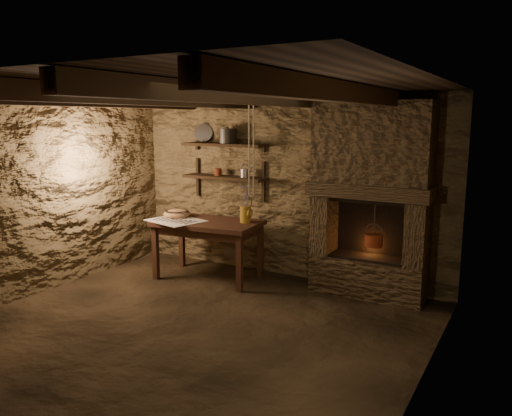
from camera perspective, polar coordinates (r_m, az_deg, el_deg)
The scene contains 25 objects.
floor at distance 5.32m, azimuth -6.90°, elevation -13.13°, with size 4.50×4.50×0.00m, color black.
back_wall at distance 6.66m, azimuth 3.24°, elevation 2.38°, with size 4.50×0.04×2.40m, color #493922.
front_wall at distance 3.63m, azimuth -26.65°, elevation -5.26°, with size 4.50×0.04×2.40m, color #493922.
left_wall at distance 6.57m, azimuth -23.05°, elevation 1.47°, with size 0.04×4.00×2.40m, color #493922.
right_wall at distance 4.06m, azimuth 19.10°, elevation -3.19°, with size 0.04×4.00×2.40m, color #493922.
ceiling at distance 4.90m, azimuth -7.50°, elevation 13.60°, with size 4.50×4.00×0.04m, color black.
beam_far_left at distance 5.93m, azimuth -19.33°, elevation 11.64°, with size 0.14×3.95×0.16m, color black.
beam_mid_left at distance 5.22m, azimuth -11.95°, elevation 12.26°, with size 0.14×3.95×0.16m, color black.
beam_mid_right at distance 4.61m, azimuth -2.41°, elevation 12.78°, with size 0.14×3.95×0.16m, color black.
beam_far_right at distance 4.17m, azimuth 9.60°, elevation 12.93°, with size 0.14×3.95×0.16m, color black.
shelf_lower at distance 6.93m, azimuth -3.64°, elevation 3.51°, with size 1.25×0.30×0.04m, color black.
shelf_upper at distance 6.90m, azimuth -3.69°, elevation 7.23°, with size 1.25×0.30×0.04m, color black.
hearth at distance 5.98m, azimuth 12.99°, elevation 1.50°, with size 1.43×0.51×2.30m.
work_table at distance 6.66m, azimuth -5.48°, elevation -4.51°, with size 1.44×0.92×0.78m.
linen_cloth at distance 6.63m, azimuth -9.13°, elevation -1.42°, with size 0.69×0.55×0.01m, color beige.
pewter_cutlery_row at distance 6.62m, azimuth -9.26°, elevation -1.37°, with size 0.58×0.22×0.01m, color gray, non-canonical shape.
drinking_glasses at distance 6.71m, azimuth -8.28°, elevation -0.84°, with size 0.22×0.07×0.09m, color silver, non-canonical shape.
stoneware_jug at distance 6.41m, azimuth -1.21°, elevation 0.18°, with size 0.16×0.16×0.49m.
wooden_bowl at distance 6.88m, azimuth -9.02°, elevation -0.67°, with size 0.37×0.37×0.13m, color #A67148.
iron_stockpot at distance 6.86m, azimuth -3.27°, elevation 8.13°, with size 0.24×0.24×0.18m, color #2B2926.
tin_pan at distance 7.21m, azimuth -6.01°, elevation 8.52°, with size 0.26×0.26×0.04m, color #A8A8A3.
small_kettle at distance 6.75m, azimuth -1.28°, elevation 4.00°, with size 0.17×0.12×0.18m, color #A8A8A3, non-canonical shape.
rusty_tin at distance 6.98m, azimuth -4.35°, elevation 4.12°, with size 0.10×0.10×0.10m, color #552111.
red_pot at distance 6.01m, azimuth 13.31°, elevation -3.53°, with size 0.25×0.25×0.54m.
hanging_ropes at distance 5.75m, azimuth -0.55°, elevation 7.17°, with size 0.08×0.08×1.20m, color tan, non-canonical shape.
Camera 1 is at (2.96, -3.90, 2.10)m, focal length 35.00 mm.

